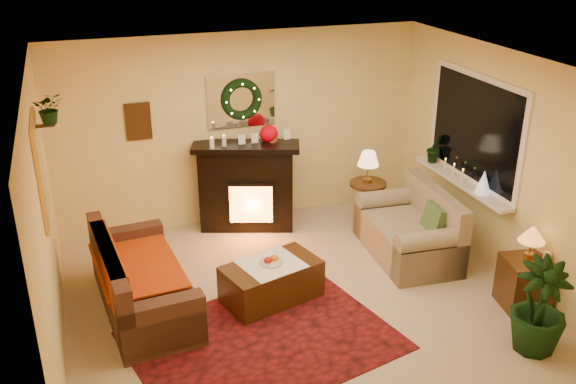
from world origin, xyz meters
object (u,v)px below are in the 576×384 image
object	(u,v)px
sofa	(143,273)
end_table_square	(524,284)
fireplace	(247,190)
loveseat	(408,225)
side_table_round	(367,204)
coffee_table	(271,283)

from	to	relation	value
sofa	end_table_square	bearing A→B (deg)	-23.35
fireplace	loveseat	distance (m)	2.20
side_table_round	coffee_table	distance (m)	2.25
fireplace	coffee_table	size ratio (longest dim) A/B	1.18
coffee_table	loveseat	bearing A→B (deg)	-3.50
end_table_square	side_table_round	bearing A→B (deg)	107.59
loveseat	sofa	bearing A→B (deg)	-173.70
coffee_table	side_table_round	bearing A→B (deg)	20.78
loveseat	end_table_square	xyz separation A→B (m)	(0.63, -1.44, -0.15)
side_table_round	coffee_table	size ratio (longest dim) A/B	0.61
loveseat	coffee_table	xyz separation A→B (m)	(-1.92, -0.42, -0.21)
loveseat	coffee_table	distance (m)	1.97
sofa	end_table_square	world-z (taller)	sofa
fireplace	end_table_square	distance (m)	3.69
loveseat	coffee_table	size ratio (longest dim) A/B	1.41
sofa	fireplace	bearing A→B (deg)	39.55
side_table_round	end_table_square	xyz separation A→B (m)	(0.75, -2.36, -0.05)
sofa	loveseat	size ratio (longest dim) A/B	1.28
sofa	fireplace	world-z (taller)	fireplace
coffee_table	fireplace	bearing A→B (deg)	66.67
fireplace	coffee_table	distance (m)	1.89
end_table_square	coffee_table	xyz separation A→B (m)	(-2.55, 1.02, -0.06)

